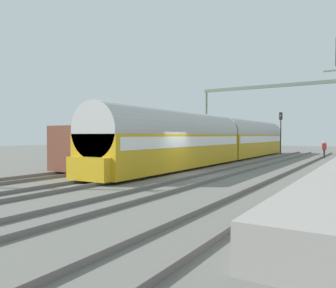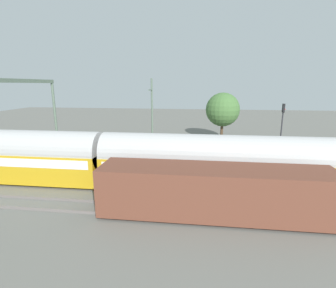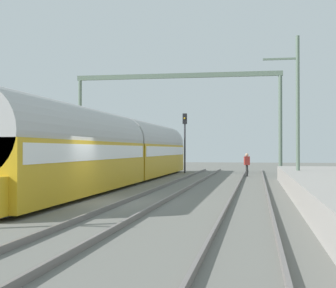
% 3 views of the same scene
% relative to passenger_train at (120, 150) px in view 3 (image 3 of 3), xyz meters
% --- Properties ---
extents(ground, '(120.00, 120.00, 0.00)m').
position_rel_passenger_train_xyz_m(ground, '(1.93, -10.62, -1.97)').
color(ground, slate).
extents(track_west, '(1.52, 60.00, 0.16)m').
position_rel_passenger_train_xyz_m(track_west, '(-0.00, -10.62, -1.89)').
color(track_west, slate).
rests_on(track_west, ground).
extents(track_east, '(1.52, 60.00, 0.16)m').
position_rel_passenger_train_xyz_m(track_east, '(3.86, -10.62, -1.89)').
color(track_east, slate).
rests_on(track_east, ground).
extents(track_far_east, '(1.52, 60.00, 0.16)m').
position_rel_passenger_train_xyz_m(track_far_east, '(7.72, -10.62, -1.89)').
color(track_far_east, slate).
rests_on(track_far_east, ground).
extents(passenger_train, '(2.93, 32.85, 3.82)m').
position_rel_passenger_train_xyz_m(passenger_train, '(0.00, 0.00, 0.00)').
color(passenger_train, gold).
rests_on(passenger_train, ground).
extents(person_crossing, '(0.45, 0.35, 1.73)m').
position_rel_passenger_train_xyz_m(person_crossing, '(7.26, 8.97, -0.94)').
color(person_crossing, '#262626').
rests_on(person_crossing, ground).
extents(railway_signal_far, '(0.36, 0.30, 5.09)m').
position_rel_passenger_train_xyz_m(railway_signal_far, '(1.92, 13.84, 1.28)').
color(railway_signal_far, '#2D2D33').
rests_on(railway_signal_far, ground).
extents(catenary_gantry, '(15.98, 0.28, 7.86)m').
position_rel_passenger_train_xyz_m(catenary_gantry, '(1.93, 9.31, 3.90)').
color(catenary_gantry, '#596C5C').
rests_on(catenary_gantry, ground).
extents(catenary_pole_east_mid, '(1.90, 0.20, 8.00)m').
position_rel_passenger_train_xyz_m(catenary_pole_east_mid, '(10.07, -1.82, 2.18)').
color(catenary_pole_east_mid, '#596C5C').
rests_on(catenary_pole_east_mid, ground).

